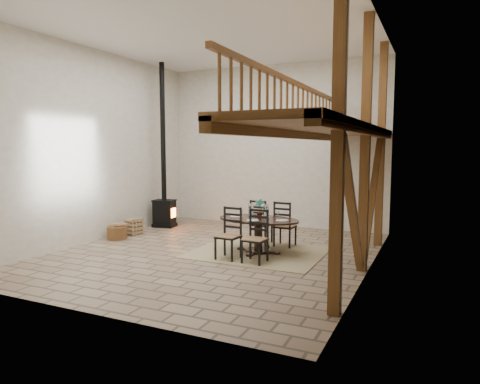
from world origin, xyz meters
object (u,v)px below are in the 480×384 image
at_px(log_stack, 134,226).
at_px(dining_table, 258,233).
at_px(wood_stove, 164,191).
at_px(log_basket, 117,232).

bearing_deg(log_stack, dining_table, -6.76).
distance_m(wood_stove, log_stack, 1.62).
relative_size(dining_table, wood_stove, 0.45).
bearing_deg(log_stack, log_basket, -90.46).
bearing_deg(wood_stove, log_stack, -103.19).
bearing_deg(log_basket, wood_stove, 87.01).
distance_m(log_basket, log_stack, 0.71).
xyz_separation_m(dining_table, log_stack, (-4.01, 0.48, -0.23)).
relative_size(wood_stove, log_basket, 9.49).
bearing_deg(log_basket, dining_table, 3.34).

